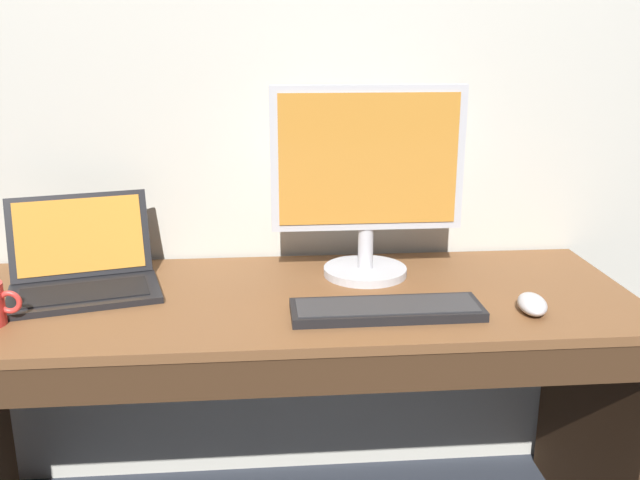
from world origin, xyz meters
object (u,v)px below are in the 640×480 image
at_px(laptop_black, 83,271).
at_px(external_monitor, 367,183).
at_px(computer_mouse, 532,304).
at_px(wired_keyboard, 386,310).

xyz_separation_m(laptop_black, external_monitor, (0.73, 0.04, 0.20)).
xyz_separation_m(laptop_black, computer_mouse, (1.08, -0.24, -0.03)).
relative_size(laptop_black, external_monitor, 0.83).
distance_m(external_monitor, computer_mouse, 0.51).
height_order(wired_keyboard, computer_mouse, computer_mouse).
bearing_deg(laptop_black, external_monitor, 3.49).
relative_size(external_monitor, computer_mouse, 4.26).
height_order(laptop_black, computer_mouse, laptop_black).
bearing_deg(wired_keyboard, laptop_black, 163.07).
distance_m(laptop_black, external_monitor, 0.76).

